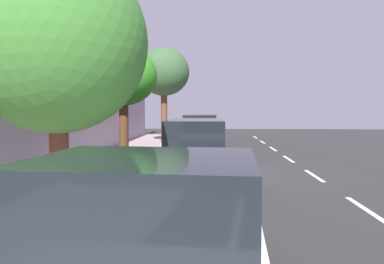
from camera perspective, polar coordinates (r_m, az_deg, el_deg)
ground at (r=12.76m, az=4.91°, el=-6.83°), size 57.86×57.86×0.00m
sidewalk at (r=13.25m, az=-13.14°, el=-6.19°), size 3.82×36.16×0.15m
curb_edge at (r=12.84m, az=-4.52°, el=-6.42°), size 0.16×36.16×0.15m
lane_stripe_centre at (r=13.41m, az=18.50°, el=-6.47°), size 0.14×35.80×0.01m
lane_stripe_bike_edge at (r=12.75m, az=2.09°, el=-6.80°), size 0.12×36.16×0.01m
building_facade at (r=13.82m, az=-22.00°, el=5.48°), size 0.50×36.16×5.64m
parked_sedan_red_nearest at (r=26.19m, az=1.81°, el=0.26°), size 2.04×4.50×1.52m
parked_suv_grey_second at (r=19.66m, az=1.44°, el=-0.09°), size 2.10×4.77×1.99m
parked_suv_black_mid at (r=11.15m, az=0.68°, el=-3.01°), size 2.01×4.72×1.99m
parked_pickup_white_far at (r=3.96m, az=-4.18°, el=-17.48°), size 2.32×5.42×1.95m
bicycle_at_curb at (r=15.44m, az=-1.49°, el=-3.58°), size 1.17×1.34×0.75m
cyclist_with_backpack at (r=15.86m, az=-2.15°, el=-1.11°), size 0.55×0.54×1.65m
street_tree_near_cyclist at (r=23.14m, az=-4.40°, el=9.21°), size 3.17×3.17×5.94m
street_tree_mid_block at (r=12.55m, az=-10.66°, el=8.37°), size 2.24×2.24×4.25m
street_tree_far_end at (r=7.58m, az=-20.35°, el=12.88°), size 3.45×3.45×5.17m
pedestrian_on_phone at (r=11.05m, az=-20.18°, el=-2.72°), size 0.58×0.36×1.73m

